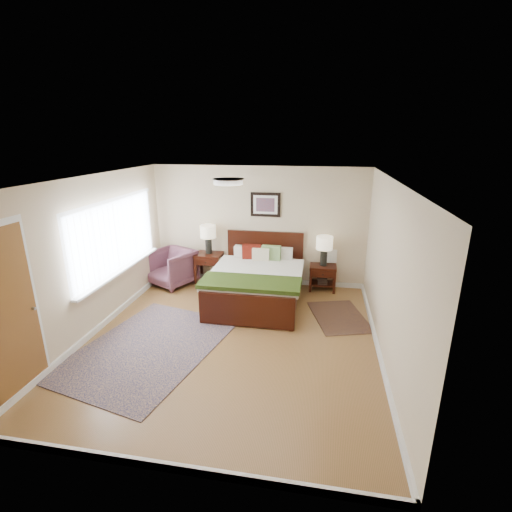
{
  "coord_description": "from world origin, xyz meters",
  "views": [
    {
      "loc": [
        1.28,
        -5.04,
        3.05
      ],
      "look_at": [
        0.2,
        1.08,
        1.05
      ],
      "focal_mm": 26.0,
      "sensor_mm": 36.0,
      "label": 1
    }
  ],
  "objects_px": {
    "nightstand_right": "(323,275)",
    "lamp_left": "(208,234)",
    "armchair": "(172,268)",
    "rug_persian": "(149,347)",
    "lamp_right": "(324,246)",
    "bed": "(257,276)",
    "nightstand_left": "(209,259)"
  },
  "relations": [
    {
      "from": "rug_persian",
      "to": "nightstand_left",
      "type": "bearing_deg",
      "value": 100.07
    },
    {
      "from": "armchair",
      "to": "nightstand_right",
      "type": "bearing_deg",
      "value": 31.23
    },
    {
      "from": "nightstand_left",
      "to": "lamp_left",
      "type": "xyz_separation_m",
      "value": [
        -0.0,
        0.02,
        0.55
      ]
    },
    {
      "from": "nightstand_right",
      "to": "rug_persian",
      "type": "xyz_separation_m",
      "value": [
        -2.57,
        -2.73,
        -0.33
      ]
    },
    {
      "from": "bed",
      "to": "rug_persian",
      "type": "xyz_separation_m",
      "value": [
        -1.33,
        -1.94,
        -0.52
      ]
    },
    {
      "from": "nightstand_left",
      "to": "armchair",
      "type": "distance_m",
      "value": 0.81
    },
    {
      "from": "rug_persian",
      "to": "lamp_right",
      "type": "bearing_deg",
      "value": 59.81
    },
    {
      "from": "bed",
      "to": "rug_persian",
      "type": "relative_size",
      "value": 0.81
    },
    {
      "from": "bed",
      "to": "nightstand_left",
      "type": "xyz_separation_m",
      "value": [
        -1.19,
        0.78,
        0.01
      ]
    },
    {
      "from": "lamp_left",
      "to": "lamp_right",
      "type": "bearing_deg",
      "value": 0.0
    },
    {
      "from": "nightstand_left",
      "to": "nightstand_right",
      "type": "distance_m",
      "value": 2.44
    },
    {
      "from": "nightstand_right",
      "to": "armchair",
      "type": "relative_size",
      "value": 0.63
    },
    {
      "from": "lamp_right",
      "to": "rug_persian",
      "type": "bearing_deg",
      "value": -133.14
    },
    {
      "from": "nightstand_left",
      "to": "nightstand_right",
      "type": "relative_size",
      "value": 1.23
    },
    {
      "from": "nightstand_right",
      "to": "lamp_left",
      "type": "distance_m",
      "value": 2.55
    },
    {
      "from": "rug_persian",
      "to": "lamp_left",
      "type": "bearing_deg",
      "value": 100.1
    },
    {
      "from": "bed",
      "to": "armchair",
      "type": "distance_m",
      "value": 2.03
    },
    {
      "from": "rug_persian",
      "to": "armchair",
      "type": "bearing_deg",
      "value": 117.06
    },
    {
      "from": "lamp_left",
      "to": "bed",
      "type": "bearing_deg",
      "value": -34.06
    },
    {
      "from": "bed",
      "to": "lamp_right",
      "type": "relative_size",
      "value": 3.45
    },
    {
      "from": "bed",
      "to": "rug_persian",
      "type": "distance_m",
      "value": 2.41
    },
    {
      "from": "bed",
      "to": "rug_persian",
      "type": "height_order",
      "value": "bed"
    },
    {
      "from": "nightstand_right",
      "to": "lamp_right",
      "type": "distance_m",
      "value": 0.63
    },
    {
      "from": "lamp_left",
      "to": "rug_persian",
      "type": "bearing_deg",
      "value": -92.85
    },
    {
      "from": "bed",
      "to": "nightstand_right",
      "type": "distance_m",
      "value": 1.48
    },
    {
      "from": "nightstand_left",
      "to": "lamp_left",
      "type": "distance_m",
      "value": 0.55
    },
    {
      "from": "nightstand_left",
      "to": "lamp_right",
      "type": "bearing_deg",
      "value": 0.52
    },
    {
      "from": "nightstand_left",
      "to": "nightstand_right",
      "type": "bearing_deg",
      "value": 0.21
    },
    {
      "from": "nightstand_left",
      "to": "rug_persian",
      "type": "height_order",
      "value": "nightstand_left"
    },
    {
      "from": "nightstand_right",
      "to": "lamp_right",
      "type": "relative_size",
      "value": 0.88
    },
    {
      "from": "nightstand_right",
      "to": "rug_persian",
      "type": "height_order",
      "value": "nightstand_right"
    },
    {
      "from": "lamp_left",
      "to": "armchair",
      "type": "relative_size",
      "value": 0.72
    }
  ]
}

